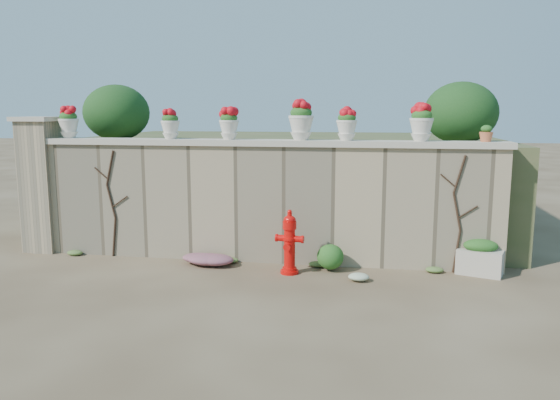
% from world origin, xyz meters
% --- Properties ---
extents(ground, '(80.00, 80.00, 0.00)m').
position_xyz_m(ground, '(0.00, 0.00, 0.00)').
color(ground, '#4B3A25').
rests_on(ground, ground).
extents(stone_wall, '(8.00, 0.40, 2.00)m').
position_xyz_m(stone_wall, '(0.00, 1.80, 1.00)').
color(stone_wall, tan).
rests_on(stone_wall, ground).
extents(wall_cap, '(8.10, 0.52, 0.10)m').
position_xyz_m(wall_cap, '(0.00, 1.80, 2.05)').
color(wall_cap, beige).
rests_on(wall_cap, stone_wall).
extents(gate_pillar, '(0.72, 0.72, 2.48)m').
position_xyz_m(gate_pillar, '(-4.15, 1.80, 1.26)').
color(gate_pillar, tan).
rests_on(gate_pillar, ground).
extents(raised_fill, '(9.00, 6.00, 2.00)m').
position_xyz_m(raised_fill, '(0.00, 5.00, 1.00)').
color(raised_fill, '#384C23').
rests_on(raised_fill, ground).
extents(back_shrub_left, '(1.30, 1.30, 1.10)m').
position_xyz_m(back_shrub_left, '(-3.20, 3.00, 2.55)').
color(back_shrub_left, '#143814').
rests_on(back_shrub_left, raised_fill).
extents(back_shrub_right, '(1.30, 1.30, 1.10)m').
position_xyz_m(back_shrub_right, '(3.40, 3.00, 2.55)').
color(back_shrub_right, '#143814').
rests_on(back_shrub_right, raised_fill).
extents(vine_left, '(0.60, 0.04, 1.91)m').
position_xyz_m(vine_left, '(-2.67, 1.58, 0.99)').
color(vine_left, black).
rests_on(vine_left, ground).
extents(vine_right, '(0.60, 0.04, 1.91)m').
position_xyz_m(vine_right, '(3.23, 1.58, 0.99)').
color(vine_right, black).
rests_on(vine_right, ground).
extents(fire_hydrant, '(0.45, 0.32, 1.03)m').
position_xyz_m(fire_hydrant, '(0.60, 1.08, 0.52)').
color(fire_hydrant, red).
rests_on(fire_hydrant, ground).
extents(planter_box, '(0.78, 0.60, 0.57)m').
position_xyz_m(planter_box, '(3.60, 1.55, 0.26)').
color(planter_box, beige).
rests_on(planter_box, ground).
extents(green_shrub, '(0.57, 0.51, 0.54)m').
position_xyz_m(green_shrub, '(1.20, 1.35, 0.27)').
color(green_shrub, '#1E5119').
rests_on(green_shrub, ground).
extents(magenta_clump, '(0.95, 0.63, 0.25)m').
position_xyz_m(magenta_clump, '(-0.87, 1.31, 0.13)').
color(magenta_clump, '#B5247D').
rests_on(magenta_clump, ground).
extents(white_flowers, '(0.44, 0.35, 0.16)m').
position_xyz_m(white_flowers, '(1.66, 0.86, 0.08)').
color(white_flowers, white).
rests_on(white_flowers, ground).
extents(urn_pot_0, '(0.35, 0.35, 0.56)m').
position_xyz_m(urn_pot_0, '(-3.54, 1.80, 2.37)').
color(urn_pot_0, silver).
rests_on(urn_pot_0, wall_cap).
extents(urn_pot_1, '(0.33, 0.33, 0.51)m').
position_xyz_m(urn_pot_1, '(-1.62, 1.80, 2.35)').
color(urn_pot_1, silver).
rests_on(urn_pot_1, wall_cap).
extents(urn_pot_2, '(0.34, 0.34, 0.53)m').
position_xyz_m(urn_pot_2, '(-0.57, 1.80, 2.36)').
color(urn_pot_2, silver).
rests_on(urn_pot_2, wall_cap).
extents(urn_pot_3, '(0.42, 0.42, 0.66)m').
position_xyz_m(urn_pot_3, '(0.67, 1.80, 2.43)').
color(urn_pot_3, silver).
rests_on(urn_pot_3, wall_cap).
extents(urn_pot_4, '(0.34, 0.34, 0.54)m').
position_xyz_m(urn_pot_4, '(1.43, 1.80, 2.37)').
color(urn_pot_4, silver).
rests_on(urn_pot_4, wall_cap).
extents(urn_pot_5, '(0.38, 0.38, 0.60)m').
position_xyz_m(urn_pot_5, '(2.62, 1.80, 2.40)').
color(urn_pot_5, silver).
rests_on(urn_pot_5, wall_cap).
extents(terracotta_pot, '(0.21, 0.21, 0.25)m').
position_xyz_m(terracotta_pot, '(3.63, 1.80, 2.22)').
color(terracotta_pot, '#C3633B').
rests_on(terracotta_pot, wall_cap).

